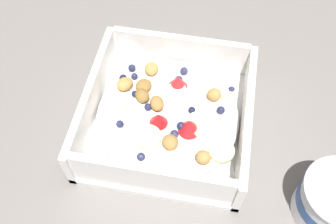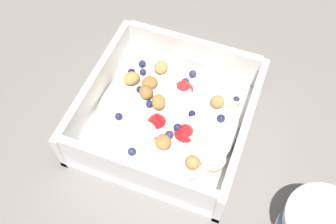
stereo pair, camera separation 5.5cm
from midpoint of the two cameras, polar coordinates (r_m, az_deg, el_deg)
The scene contains 4 objects.
ground_plane at distance 0.57m, azimuth -2.25°, elevation -2.24°, with size 2.40×2.40×0.00m, color gray.
fruit_bowl at distance 0.55m, azimuth -2.76°, elevation -0.67°, with size 0.23×0.23×0.07m.
spoon at distance 0.65m, azimuth -1.47°, elevation 9.00°, with size 0.10×0.16×0.01m.
yogurt_cup at distance 0.51m, azimuth 20.17°, elevation -12.40°, with size 0.09×0.09×0.07m.
Camera 1 is at (0.29, 0.05, 0.49)m, focal length 41.64 mm.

